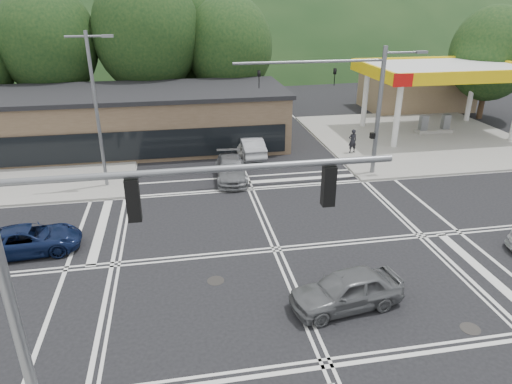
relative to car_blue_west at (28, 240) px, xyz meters
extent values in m
plane|color=black|center=(11.04, -1.79, -0.63)|extent=(120.00, 120.00, 0.00)
cube|color=gray|center=(26.04, 13.21, -0.55)|extent=(16.00, 16.00, 0.15)
cube|color=gray|center=(-3.96, 13.21, -0.55)|extent=(16.00, 16.00, 0.15)
cylinder|color=silver|center=(23.04, 11.21, 1.87)|extent=(0.44, 0.44, 5.00)
cylinder|color=silver|center=(23.04, 17.21, 1.87)|extent=(0.44, 0.44, 5.00)
cylinder|color=silver|center=(33.04, 17.21, 1.87)|extent=(0.44, 0.44, 5.00)
cube|color=silver|center=(28.04, 14.21, 4.67)|extent=(12.00, 8.00, 0.60)
cube|color=yellow|center=(28.04, 10.21, 4.67)|extent=(12.20, 0.25, 0.90)
cube|color=yellow|center=(28.04, 18.21, 4.67)|extent=(12.20, 0.25, 0.90)
cube|color=yellow|center=(22.04, 14.21, 4.67)|extent=(0.25, 8.20, 0.90)
cube|color=yellow|center=(34.04, 14.21, 4.67)|extent=(0.25, 8.20, 0.90)
cube|color=red|center=(22.54, 10.06, 4.67)|extent=(1.40, 0.12, 0.90)
cube|color=gray|center=(28.04, 14.21, -0.38)|extent=(3.00, 1.00, 0.30)
cube|color=slate|center=(27.04, 14.21, 0.32)|extent=(0.60, 0.50, 1.30)
cube|color=slate|center=(29.04, 14.21, 0.32)|extent=(0.60, 0.50, 1.30)
cube|color=#846B4F|center=(31.04, 23.21, 1.27)|extent=(10.00, 6.00, 3.80)
cube|color=brown|center=(3.04, 15.21, 1.37)|extent=(24.00, 8.00, 4.00)
ellipsoid|color=#1A3719|center=(11.04, 88.21, -0.63)|extent=(252.00, 126.00, 140.00)
cylinder|color=#382619|center=(-2.96, 22.21, 1.79)|extent=(0.50, 0.50, 4.84)
ellipsoid|color=black|center=(-2.96, 22.21, 6.52)|extent=(8.00, 8.00, 9.20)
cylinder|color=#382619|center=(5.04, 22.21, 2.01)|extent=(0.50, 0.50, 5.28)
ellipsoid|color=black|center=(5.04, 22.21, 7.17)|extent=(9.00, 9.00, 10.35)
cylinder|color=#382619|center=(12.04, 22.21, 1.57)|extent=(0.50, 0.50, 4.40)
ellipsoid|color=black|center=(12.04, 22.21, 5.87)|extent=(7.60, 7.60, 8.74)
cylinder|color=#382619|center=(9.04, 26.21, 1.79)|extent=(0.50, 0.50, 4.84)
ellipsoid|color=black|center=(9.04, 26.21, 6.52)|extent=(8.40, 8.40, 9.66)
cylinder|color=#382619|center=(35.04, 18.21, 1.35)|extent=(0.50, 0.50, 3.96)
ellipsoid|color=black|center=(35.04, 18.21, 5.22)|extent=(7.20, 7.20, 8.28)
cylinder|color=slate|center=(2.54, 7.21, 3.87)|extent=(0.20, 0.20, 9.00)
cylinder|color=slate|center=(2.54, 7.21, 8.07)|extent=(2.20, 0.12, 0.12)
cube|color=slate|center=(3.64, 7.21, 8.07)|extent=(0.60, 0.25, 0.15)
cylinder|color=slate|center=(19.24, 6.41, 3.37)|extent=(0.28, 0.28, 8.00)
cylinder|color=slate|center=(14.74, 6.41, 6.57)|extent=(9.00, 0.16, 0.16)
imported|color=black|center=(16.24, 6.41, 5.67)|extent=(0.16, 0.20, 1.00)
imported|color=black|center=(11.74, 6.41, 5.67)|extent=(0.16, 0.20, 1.00)
cylinder|color=slate|center=(20.44, 6.41, 6.97)|extent=(2.40, 0.12, 0.12)
cube|color=slate|center=(21.54, 6.41, 6.97)|extent=(0.70, 0.30, 0.15)
cube|color=black|center=(18.99, 6.41, 1.97)|extent=(0.25, 0.30, 0.35)
cylinder|color=slate|center=(2.84, -9.99, 3.37)|extent=(0.28, 0.28, 8.00)
cylinder|color=slate|center=(7.34, -9.99, 6.57)|extent=(9.00, 0.16, 0.16)
cube|color=black|center=(5.84, -9.99, 5.97)|extent=(0.30, 0.25, 1.00)
cube|color=black|center=(10.34, -9.99, 5.97)|extent=(0.30, 0.25, 1.00)
imported|color=#0D183A|center=(0.00, 0.00, 0.00)|extent=(4.70, 2.50, 1.26)
imported|color=#595B5E|center=(12.66, -6.29, 0.10)|extent=(4.47, 2.32, 1.45)
imported|color=#A3A5AA|center=(12.04, 11.47, 0.10)|extent=(1.75, 4.52, 1.47)
imported|color=silver|center=(12.04, 12.76, 0.20)|extent=(2.14, 4.96, 1.67)
imported|color=slate|center=(10.10, 7.21, 0.04)|extent=(2.15, 4.70, 1.33)
imported|color=black|center=(19.38, 10.42, 0.39)|extent=(0.67, 0.48, 1.73)
camera|label=1|loc=(6.87, -19.45, 10.14)|focal=32.00mm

